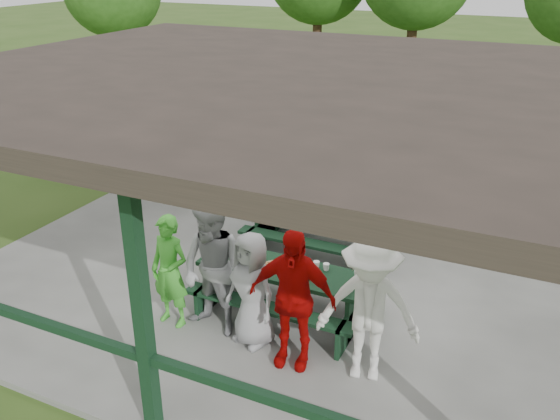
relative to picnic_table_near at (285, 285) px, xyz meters
The scene contains 16 objects.
ground 1.39m from the picnic_table_near, 108.14° to the left, with size 90.00×90.00×0.00m, color #304E18.
concrete_slab 1.37m from the picnic_table_near, 108.14° to the left, with size 10.00×8.00×0.10m, color #62625D.
pavilion_structure 2.89m from the picnic_table_near, 108.14° to the left, with size 10.60×8.60×3.24m.
picnic_table_near is the anchor object (origin of this frame).
picnic_table_far 2.02m from the picnic_table_near, 98.46° to the left, with size 2.39×1.39×0.75m.
table_setting 0.33m from the picnic_table_near, 17.56° to the left, with size 2.40×0.45×0.10m.
contestant_green 1.62m from the picnic_table_near, 147.24° to the right, with size 0.59×0.39×1.63m, color green.
contestant_grey_left 1.14m from the picnic_table_near, 132.03° to the right, with size 0.92×0.72×1.89m, color gray.
contestant_grey_mid 0.84m from the picnic_table_near, 98.30° to the right, with size 0.78×0.51×1.60m, color gray.
contestant_red 1.17m from the picnic_table_near, 60.15° to the right, with size 1.10×0.46×1.87m, color #A50605.
contestant_white_fedora 1.73m from the picnic_table_near, 28.48° to the right, with size 1.35×0.95×1.96m.
spectator_lblue 3.08m from the picnic_table_near, 109.12° to the left, with size 1.38×0.44×1.49m, color #95CAE7.
spectator_blue 3.88m from the picnic_table_near, 121.58° to the left, with size 0.71×0.46×1.94m, color #3A6299.
spectator_grey 3.16m from the picnic_table_near, 69.37° to the left, with size 0.80×0.62×1.64m, color gray.
pickup_truck 10.18m from the picnic_table_near, 86.25° to the left, with size 2.44×5.29×1.47m, color silver.
farm_trailer 10.35m from the picnic_table_near, 104.32° to the left, with size 3.73×2.16×1.29m.
Camera 1 is at (3.43, -7.79, 4.94)m, focal length 38.00 mm.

